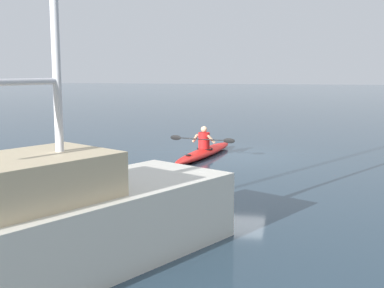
# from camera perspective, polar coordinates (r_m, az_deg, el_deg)

# --- Properties ---
(ground_plane) EXTENTS (160.00, 160.00, 0.00)m
(ground_plane) POSITION_cam_1_polar(r_m,az_deg,el_deg) (17.41, 4.23, -1.31)
(ground_plane) COLOR #283D4C
(kayak) EXTENTS (1.58, 4.66, 0.28)m
(kayak) POSITION_cam_1_polar(r_m,az_deg,el_deg) (17.18, 1.43, -0.95)
(kayak) COLOR red
(kayak) RESTS_ON ground
(kayaker) EXTENTS (2.29, 0.66, 0.77)m
(kayaker) POSITION_cam_1_polar(r_m,az_deg,el_deg) (17.05, 1.35, 0.53)
(kayaker) COLOR red
(kayaker) RESTS_ON kayak
(sailboat_far_right_berth) EXTENTS (5.18, 7.52, 8.73)m
(sailboat_far_right_berth) POSITION_cam_1_polar(r_m,az_deg,el_deg) (7.52, -17.01, -9.21)
(sailboat_far_right_berth) COLOR silver
(sailboat_far_right_berth) RESTS_ON ground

